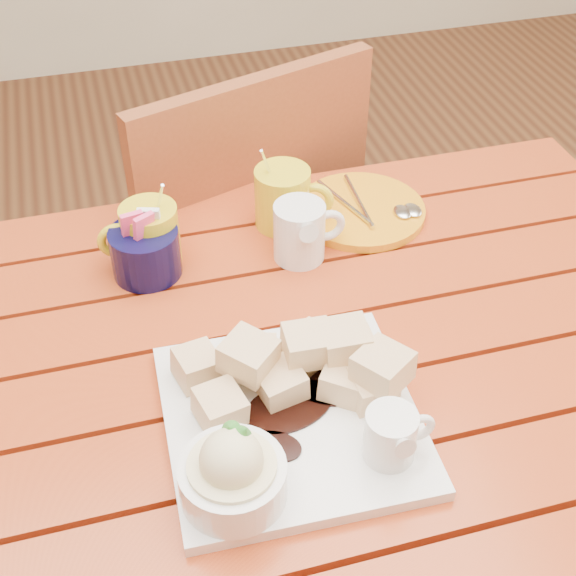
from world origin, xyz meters
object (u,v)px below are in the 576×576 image
object	(u,v)px
dessert_plate	(285,416)
coffee_mug_left	(149,235)
table	(283,415)
chair_far	(228,252)
coffee_mug_right	(284,197)
orange_saucer	(362,210)

from	to	relation	value
dessert_plate	coffee_mug_left	world-z (taller)	coffee_mug_left
table	coffee_mug_left	size ratio (longest dim) A/B	8.90
dessert_plate	chair_far	size ratio (longest dim) A/B	0.32
table	dessert_plate	xyz separation A→B (m)	(-0.03, -0.12, 0.14)
coffee_mug_right	chair_far	xyz separation A→B (m)	(-0.05, 0.25, -0.28)
table	dessert_plate	bearing A→B (deg)	-103.87
dessert_plate	coffee_mug_left	bearing A→B (deg)	105.61
orange_saucer	chair_far	xyz separation A→B (m)	(-0.17, 0.26, -0.24)
coffee_mug_right	orange_saucer	world-z (taller)	coffee_mug_right
orange_saucer	chair_far	size ratio (longest dim) A/B	0.21
table	coffee_mug_right	bearing A→B (deg)	74.25
orange_saucer	dessert_plate	bearing A→B (deg)	-120.67
dessert_plate	orange_saucer	distance (m)	0.45
dessert_plate	orange_saucer	size ratio (longest dim) A/B	1.49
coffee_mug_left	chair_far	bearing A→B (deg)	61.21
table	coffee_mug_right	size ratio (longest dim) A/B	8.67
dessert_plate	table	bearing A→B (deg)	76.13
dessert_plate	coffee_mug_right	size ratio (longest dim) A/B	2.12
table	dessert_plate	size ratio (longest dim) A/B	4.08
table	chair_far	world-z (taller)	chair_far
coffee_mug_right	chair_far	distance (m)	0.38
coffee_mug_left	coffee_mug_right	bearing A→B (deg)	10.89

